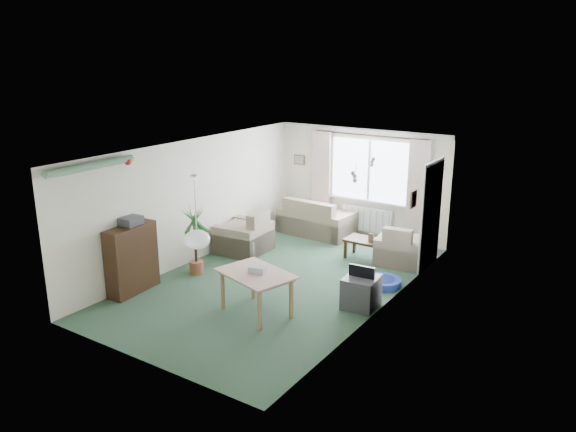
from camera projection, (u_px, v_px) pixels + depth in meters
The scene contains 25 objects.
ground at pixel (279, 281), 10.11m from camera, with size 6.50×6.50×0.00m, color #2D4C36.
window at pixel (370, 170), 12.17m from camera, with size 1.80×0.03×1.30m, color white.
curtain_rod at pixel (369, 135), 11.89m from camera, with size 2.60×0.03×0.03m, color black.
curtain_left at pixel (321, 175), 12.76m from camera, with size 0.45×0.08×2.00m, color beige.
curtain_right at pixel (418, 188), 11.55m from camera, with size 0.45×0.08×2.00m, color beige.
radiator at pixel (367, 219), 12.45m from camera, with size 1.20×0.10×0.55m, color white.
doorway at pixel (431, 216), 10.55m from camera, with size 0.03×0.95×2.00m, color black.
pendant_lamp at pixel (197, 239), 7.74m from camera, with size 0.36×0.36×0.36m, color white.
tinsel_garland at pixel (91, 166), 8.63m from camera, with size 1.60×1.60×0.12m, color #196626.
bauble_cluster_a at pixel (371, 159), 9.52m from camera, with size 0.20×0.20×0.20m, color silver.
bauble_cluster_b at pixel (355, 173), 8.40m from camera, with size 0.20×0.20×0.20m, color silver.
wall_picture_back at pixel (299, 160), 13.11m from camera, with size 0.28×0.03×0.22m, color brown.
wall_picture_right at pixel (413, 199), 9.59m from camera, with size 0.03×0.24×0.30m, color brown.
sofa at pixel (317, 216), 12.63m from camera, with size 1.66×0.88×0.83m, color #B9AE8C.
armchair_corner at pixel (401, 244), 10.87m from camera, with size 0.88×0.83×0.79m, color beige.
armchair_left at pixel (243, 231), 11.51m from camera, with size 0.98×0.93×0.88m, color tan.
coffee_table at pixel (368, 249), 11.13m from camera, with size 0.90×0.50×0.40m, color black.
photo_frame at pixel (371, 237), 10.96m from camera, with size 0.12×0.02×0.16m, color brown.
bookshelf at pixel (132, 259), 9.52m from camera, with size 0.32×0.96×1.18m, color black.
hifi_box at pixel (131, 221), 9.40m from camera, with size 0.28×0.35×0.14m, color #343539.
houseplant at pixel (195, 241), 10.28m from camera, with size 0.55×0.55×1.29m, color #255A1E.
dining_table at pixel (256, 294), 8.78m from camera, with size 1.07×0.71×0.67m, color #9C7654.
gift_box at pixel (257, 270), 8.68m from camera, with size 0.25×0.18×0.12m, color silver.
tv_cube at pixel (361, 292), 9.02m from camera, with size 0.51×0.56×0.51m, color #3E3F44.
pet_bed at pixel (383, 282), 9.89m from camera, with size 0.64×0.64×0.13m, color #222F9E.
Camera 1 is at (5.27, -7.75, 3.96)m, focal length 35.00 mm.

